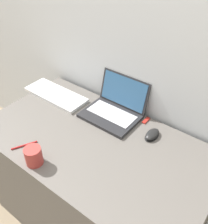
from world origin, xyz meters
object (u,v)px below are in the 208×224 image
at_px(laptop, 115,108).
at_px(computer_mouse, 152,135).
at_px(external_keyboard, 56,95).
at_px(pen, 24,145).
at_px(usb_stick, 146,120).
at_px(drink_cup, 34,156).

distance_m(laptop, computer_mouse, 0.28).
height_order(external_keyboard, pen, external_keyboard).
bearing_deg(external_keyboard, usb_stick, 13.11).
height_order(laptop, pen, laptop).
bearing_deg(usb_stick, laptop, -162.61).
distance_m(computer_mouse, usb_stick, 0.13).
height_order(laptop, computer_mouse, laptop).
xyz_separation_m(computer_mouse, external_keyboard, (-0.69, -0.05, -0.00)).
relative_size(computer_mouse, pen, 0.89).
bearing_deg(laptop, drink_cup, -98.29).
bearing_deg(computer_mouse, laptop, 172.60).
height_order(computer_mouse, usb_stick, computer_mouse).
bearing_deg(drink_cup, computer_mouse, 55.08).
xyz_separation_m(drink_cup, pen, (-0.13, 0.04, -0.04)).
height_order(drink_cup, external_keyboard, drink_cup).
bearing_deg(external_keyboard, drink_cup, -53.92).
xyz_separation_m(external_keyboard, pen, (0.20, -0.42, -0.01)).
bearing_deg(laptop, pen, -112.73).
relative_size(laptop, usb_stick, 5.31).
relative_size(laptop, pen, 2.60).
bearing_deg(laptop, external_keyboard, -168.83).
height_order(usb_stick, pen, same).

